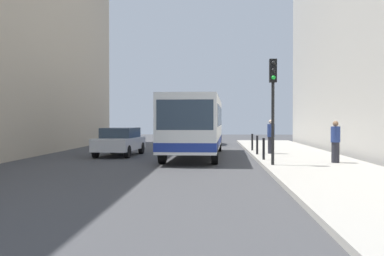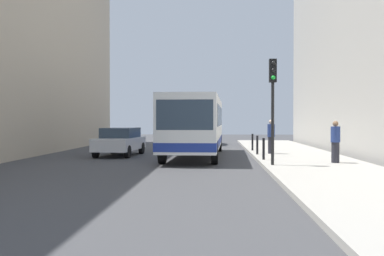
{
  "view_description": "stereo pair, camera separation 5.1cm",
  "coord_description": "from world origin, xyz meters",
  "px_view_note": "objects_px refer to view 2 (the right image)",
  "views": [
    {
      "loc": [
        1.32,
        -18.99,
        1.88
      ],
      "look_at": [
        0.22,
        2.07,
        1.52
      ],
      "focal_mm": 41.9,
      "sensor_mm": 36.0,
      "label": 1
    },
    {
      "loc": [
        1.37,
        -18.99,
        1.88
      ],
      "look_at": [
        0.22,
        2.07,
        1.52
      ],
      "focal_mm": 41.9,
      "sensor_mm": 36.0,
      "label": 2
    }
  ],
  "objects_px": {
    "bollard_mid": "(257,145)",
    "bollard_far": "(252,142)",
    "car_beside_bus": "(120,141)",
    "car_behind_bus": "(208,134)",
    "bus": "(196,123)",
    "traffic_light": "(273,91)",
    "pedestrian_mid_sidewalk": "(271,137)",
    "pedestrian_near_signal": "(335,142)",
    "bollard_near": "(264,149)"
  },
  "relations": [
    {
      "from": "traffic_light",
      "to": "pedestrian_near_signal",
      "type": "xyz_separation_m",
      "value": [
        2.67,
        1.06,
        -2.0
      ]
    },
    {
      "from": "traffic_light",
      "to": "pedestrian_near_signal",
      "type": "height_order",
      "value": "traffic_light"
    },
    {
      "from": "bus",
      "to": "pedestrian_mid_sidewalk",
      "type": "bearing_deg",
      "value": -174.57
    },
    {
      "from": "traffic_light",
      "to": "bollard_near",
      "type": "distance_m",
      "value": 3.34
    },
    {
      "from": "car_beside_bus",
      "to": "pedestrian_near_signal",
      "type": "height_order",
      "value": "pedestrian_near_signal"
    },
    {
      "from": "bus",
      "to": "pedestrian_near_signal",
      "type": "xyz_separation_m",
      "value": [
        5.93,
        -4.65,
        -0.72
      ]
    },
    {
      "from": "bollard_far",
      "to": "pedestrian_mid_sidewalk",
      "type": "bearing_deg",
      "value": -72.73
    },
    {
      "from": "bollard_near",
      "to": "bollard_mid",
      "type": "relative_size",
      "value": 1.0
    },
    {
      "from": "bollard_far",
      "to": "car_beside_bus",
      "type": "bearing_deg",
      "value": -162.19
    },
    {
      "from": "car_beside_bus",
      "to": "bollard_near",
      "type": "distance_m",
      "value": 8.12
    },
    {
      "from": "bollard_mid",
      "to": "pedestrian_mid_sidewalk",
      "type": "distance_m",
      "value": 1.04
    },
    {
      "from": "car_behind_bus",
      "to": "bollard_mid",
      "type": "relative_size",
      "value": 4.65
    },
    {
      "from": "car_beside_bus",
      "to": "pedestrian_mid_sidewalk",
      "type": "xyz_separation_m",
      "value": [
        7.96,
        -0.15,
        0.25
      ]
    },
    {
      "from": "bollard_near",
      "to": "bollard_mid",
      "type": "height_order",
      "value": "same"
    },
    {
      "from": "bollard_far",
      "to": "pedestrian_near_signal",
      "type": "relative_size",
      "value": 0.56
    },
    {
      "from": "bus",
      "to": "bollard_near",
      "type": "relative_size",
      "value": 11.68
    },
    {
      "from": "pedestrian_mid_sidewalk",
      "to": "bollard_far",
      "type": "bearing_deg",
      "value": 17.94
    },
    {
      "from": "pedestrian_near_signal",
      "to": "pedestrian_mid_sidewalk",
      "type": "height_order",
      "value": "pedestrian_mid_sidewalk"
    },
    {
      "from": "car_behind_bus",
      "to": "bollard_far",
      "type": "height_order",
      "value": "car_behind_bus"
    },
    {
      "from": "bus",
      "to": "traffic_light",
      "type": "distance_m",
      "value": 6.69
    },
    {
      "from": "bollard_far",
      "to": "pedestrian_near_signal",
      "type": "distance_m",
      "value": 7.87
    },
    {
      "from": "bollard_mid",
      "to": "bollard_far",
      "type": "xyz_separation_m",
      "value": [
        0.0,
        3.03,
        0.0
      ]
    },
    {
      "from": "bollard_far",
      "to": "pedestrian_mid_sidewalk",
      "type": "relative_size",
      "value": 0.54
    },
    {
      "from": "bus",
      "to": "bollard_far",
      "type": "relative_size",
      "value": 11.68
    },
    {
      "from": "bollard_mid",
      "to": "pedestrian_near_signal",
      "type": "relative_size",
      "value": 0.56
    },
    {
      "from": "car_behind_bus",
      "to": "bus",
      "type": "bearing_deg",
      "value": 87.3
    },
    {
      "from": "bus",
      "to": "pedestrian_mid_sidewalk",
      "type": "relative_size",
      "value": 6.28
    },
    {
      "from": "bollard_near",
      "to": "pedestrian_near_signal",
      "type": "relative_size",
      "value": 0.56
    },
    {
      "from": "traffic_light",
      "to": "bollard_near",
      "type": "xyz_separation_m",
      "value": [
        -0.1,
        2.35,
        -2.38
      ]
    },
    {
      "from": "bollard_mid",
      "to": "bollard_far",
      "type": "distance_m",
      "value": 3.03
    },
    {
      "from": "bus",
      "to": "bollard_far",
      "type": "distance_m",
      "value": 4.3
    },
    {
      "from": "traffic_light",
      "to": "bollard_near",
      "type": "relative_size",
      "value": 4.32
    },
    {
      "from": "car_beside_bus",
      "to": "bollard_far",
      "type": "bearing_deg",
      "value": -158.52
    },
    {
      "from": "car_beside_bus",
      "to": "bollard_near",
      "type": "xyz_separation_m",
      "value": [
        7.2,
        -3.76,
        -0.16
      ]
    },
    {
      "from": "bollard_mid",
      "to": "pedestrian_mid_sidewalk",
      "type": "relative_size",
      "value": 0.54
    },
    {
      "from": "car_behind_bus",
      "to": "pedestrian_near_signal",
      "type": "relative_size",
      "value": 2.58
    },
    {
      "from": "car_behind_bus",
      "to": "pedestrian_near_signal",
      "type": "xyz_separation_m",
      "value": [
        5.48,
        -16.35,
        0.22
      ]
    },
    {
      "from": "traffic_light",
      "to": "pedestrian_mid_sidewalk",
      "type": "height_order",
      "value": "traffic_light"
    },
    {
      "from": "traffic_light",
      "to": "bollard_mid",
      "type": "distance_m",
      "value": 5.88
    },
    {
      "from": "bollard_mid",
      "to": "car_behind_bus",
      "type": "bearing_deg",
      "value": 102.71
    },
    {
      "from": "bus",
      "to": "traffic_light",
      "type": "height_order",
      "value": "traffic_light"
    },
    {
      "from": "bollard_near",
      "to": "pedestrian_mid_sidewalk",
      "type": "distance_m",
      "value": 3.71
    },
    {
      "from": "bus",
      "to": "traffic_light",
      "type": "xyz_separation_m",
      "value": [
        3.25,
        -5.71,
        1.28
      ]
    },
    {
      "from": "car_beside_bus",
      "to": "bollard_mid",
      "type": "distance_m",
      "value": 7.23
    },
    {
      "from": "pedestrian_near_signal",
      "to": "bollard_mid",
      "type": "bearing_deg",
      "value": -68.34
    },
    {
      "from": "car_beside_bus",
      "to": "car_behind_bus",
      "type": "bearing_deg",
      "value": -107.97
    },
    {
      "from": "pedestrian_mid_sidewalk",
      "to": "traffic_light",
      "type": "bearing_deg",
      "value": 174.3
    },
    {
      "from": "bus",
      "to": "bollard_near",
      "type": "xyz_separation_m",
      "value": [
        3.15,
        -3.36,
        -1.1
      ]
    },
    {
      "from": "car_behind_bus",
      "to": "bollard_near",
      "type": "bearing_deg",
      "value": 99.67
    },
    {
      "from": "car_beside_bus",
      "to": "bollard_mid",
      "type": "bearing_deg",
      "value": 177.93
    }
  ]
}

